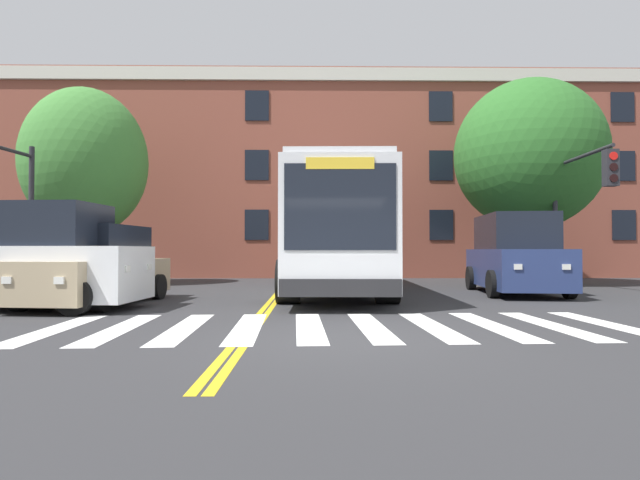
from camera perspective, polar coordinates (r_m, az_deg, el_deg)
ground_plane at (r=7.48m, az=2.41°, el=-11.16°), size 120.00×120.00×0.00m
crosswalk at (r=8.57m, az=2.35°, el=-9.86°), size 9.96×3.73×0.01m
lane_line_yellow_inner at (r=22.52m, az=-3.60°, el=-4.46°), size 0.12×36.00×0.01m
lane_line_yellow_outer at (r=22.52m, az=-3.19°, el=-4.46°), size 0.12×36.00×0.01m
city_bus at (r=15.55m, az=1.73°, el=0.84°), size 3.17×11.01×3.46m
car_tan_near_lane at (r=13.07m, az=-24.08°, el=-3.03°), size 2.42×4.70×1.89m
car_navy_far_lane at (r=15.98m, az=21.36°, el=-1.76°), size 2.62×4.89×2.36m
car_silver_behind_bus at (r=25.09m, az=-1.56°, el=-2.32°), size 2.28×4.15×1.71m
car_white_cross_street at (r=12.59m, az=-29.89°, el=-1.94°), size 4.79×2.39×2.32m
traffic_light_near_corner at (r=17.31m, az=27.43°, el=4.82°), size 0.36×3.57×4.53m
traffic_light_far_corner at (r=17.14m, az=-32.27°, el=4.92°), size 0.51×2.61×4.54m
street_tree_curbside_large at (r=20.67m, az=22.76°, el=8.92°), size 7.70×7.66×7.72m
street_tree_curbside_small at (r=20.70m, az=-25.24°, el=8.03°), size 5.89×5.77×7.33m
building_facade at (r=26.55m, az=-6.45°, el=6.72°), size 42.68×6.54×9.86m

